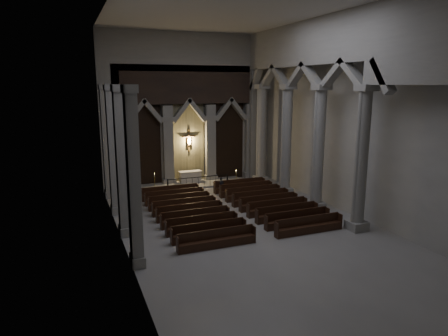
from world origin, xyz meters
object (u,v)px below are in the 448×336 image
at_px(altar, 190,177).
at_px(altar_rail, 198,181).
at_px(candle_stand_right, 236,182).
at_px(pews, 230,209).
at_px(candle_stand_left, 155,187).
at_px(worshipper, 221,185).

bearing_deg(altar, altar_rail, -84.43).
bearing_deg(candle_stand_right, pews, -116.45).
distance_m(candle_stand_right, pews, 6.80).
relative_size(candle_stand_left, candle_stand_right, 1.05).
xyz_separation_m(candle_stand_left, worshipper, (4.58, -2.21, 0.21)).
height_order(altar, candle_stand_right, candle_stand_right).
relative_size(altar, worshipper, 1.57).
relative_size(candle_stand_left, worshipper, 1.20).
distance_m(altar, altar_rail, 1.64).
xyz_separation_m(altar_rail, candle_stand_right, (3.03, -0.48, -0.28)).
xyz_separation_m(altar_rail, pews, (-0.00, -6.57, -0.35)).
bearing_deg(pews, candle_stand_right, 63.55).
bearing_deg(altar_rail, pews, -90.00).
relative_size(pews, worshipper, 8.34).
xyz_separation_m(candle_stand_left, pews, (3.35, -6.97, -0.09)).
distance_m(altar_rail, worshipper, 2.19).
bearing_deg(altar_rail, candle_stand_left, 173.17).
bearing_deg(candle_stand_right, worshipper, -143.37).
bearing_deg(candle_stand_right, altar, 146.47).
distance_m(altar, pews, 8.21).
height_order(candle_stand_left, pews, candle_stand_left).
bearing_deg(pews, worshipper, 75.43).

